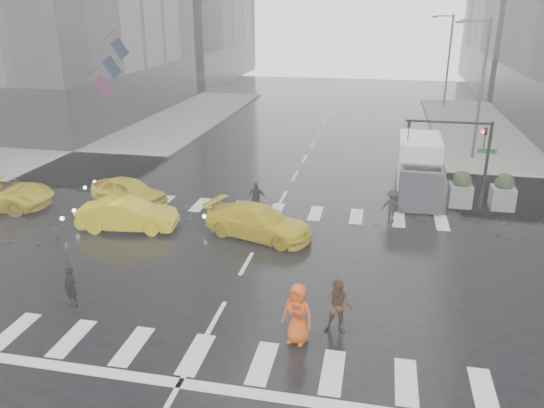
% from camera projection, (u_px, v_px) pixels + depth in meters
% --- Properties ---
extents(ground, '(120.00, 120.00, 0.00)m').
position_uv_depth(ground, '(246.00, 264.00, 21.02)').
color(ground, black).
rests_on(ground, ground).
extents(sidewalk_nw, '(35.00, 35.00, 0.15)m').
position_uv_depth(sidewalk_nw, '(57.00, 139.00, 40.76)').
color(sidewalk_nw, slate).
rests_on(sidewalk_nw, ground).
extents(road_markings, '(18.00, 48.00, 0.01)m').
position_uv_depth(road_markings, '(246.00, 263.00, 21.02)').
color(road_markings, silver).
rests_on(road_markings, ground).
extents(traffic_signal_pole, '(4.45, 0.42, 4.50)m').
position_uv_depth(traffic_signal_pole, '(467.00, 147.00, 25.55)').
color(traffic_signal_pole, black).
rests_on(traffic_signal_pole, ground).
extents(street_lamp_near, '(2.15, 0.22, 9.00)m').
position_uv_depth(street_lamp_near, '(480.00, 84.00, 33.77)').
color(street_lamp_near, '#59595B').
rests_on(street_lamp_near, ground).
extents(street_lamp_far, '(2.15, 0.22, 9.00)m').
position_uv_depth(street_lamp_far, '(447.00, 57.00, 52.13)').
color(street_lamp_far, '#59595B').
rests_on(street_lamp_far, ground).
extents(planter_west, '(1.10, 1.10, 1.80)m').
position_uv_depth(planter_west, '(419.00, 187.00, 26.88)').
color(planter_west, slate).
rests_on(planter_west, ground).
extents(planter_mid, '(1.10, 1.10, 1.80)m').
position_uv_depth(planter_mid, '(461.00, 190.00, 26.50)').
color(planter_mid, slate).
rests_on(planter_mid, ground).
extents(planter_east, '(1.10, 1.10, 1.80)m').
position_uv_depth(planter_east, '(503.00, 192.00, 26.12)').
color(planter_east, slate).
rests_on(planter_east, ground).
extents(flag_cluster, '(2.87, 3.06, 4.69)m').
position_uv_depth(flag_cluster, '(108.00, 64.00, 38.90)').
color(flag_cluster, '#59595B').
rests_on(flag_cluster, ground).
extents(pedestrian_black, '(1.19, 1.20, 2.43)m').
position_uv_depth(pedestrian_black, '(67.00, 262.00, 17.44)').
color(pedestrian_black, black).
rests_on(pedestrian_black, ground).
extents(pedestrian_brown, '(0.88, 0.69, 1.80)m').
position_uv_depth(pedestrian_brown, '(339.00, 307.00, 16.28)').
color(pedestrian_brown, '#442A18').
rests_on(pedestrian_brown, ground).
extents(pedestrian_orange, '(1.07, 0.84, 1.93)m').
position_uv_depth(pedestrian_orange, '(298.00, 314.00, 15.79)').
color(pedestrian_orange, '#DF500F').
rests_on(pedestrian_orange, ground).
extents(pedestrian_far_a, '(1.04, 0.74, 1.63)m').
position_uv_depth(pedestrian_far_a, '(257.00, 198.00, 25.83)').
color(pedestrian_far_a, black).
rests_on(pedestrian_far_a, ground).
extents(pedestrian_far_b, '(1.17, 0.88, 1.60)m').
position_uv_depth(pedestrian_far_b, '(392.00, 206.00, 24.82)').
color(pedestrian_far_b, black).
rests_on(pedestrian_far_b, ground).
extents(taxi_front, '(4.39, 2.65, 1.40)m').
position_uv_depth(taxi_front, '(129.00, 191.00, 27.17)').
color(taxi_front, '#DDC10B').
rests_on(taxi_front, ground).
extents(taxi_mid, '(4.58, 2.11, 1.46)m').
position_uv_depth(taxi_mid, '(128.00, 215.00, 24.02)').
color(taxi_mid, '#DDC10B').
rests_on(taxi_mid, ground).
extents(taxi_rear, '(4.68, 3.12, 1.41)m').
position_uv_depth(taxi_rear, '(259.00, 222.00, 23.27)').
color(taxi_rear, '#DDC10B').
rests_on(taxi_rear, ground).
extents(box_truck, '(2.15, 5.73, 3.04)m').
position_uv_depth(box_truck, '(419.00, 167.00, 27.99)').
color(box_truck, white).
rests_on(box_truck, ground).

